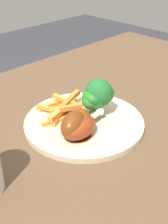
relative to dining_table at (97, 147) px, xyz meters
name	(u,v)px	position (x,y,z in m)	size (l,w,h in m)	color
dining_table	(97,147)	(0.00, 0.00, 0.00)	(1.20, 0.73, 0.71)	brown
dinner_plate	(84,122)	(-0.06, -0.01, 0.11)	(0.26, 0.26, 0.01)	beige
broccoli_floret_front	(93,98)	(-0.03, -0.01, 0.16)	(0.05, 0.05, 0.07)	#77A35E
broccoli_floret_middle	(94,98)	(-0.03, -0.01, 0.16)	(0.06, 0.06, 0.07)	#84A14A
broccoli_floret_back	(99,94)	(-0.02, -0.02, 0.17)	(0.07, 0.07, 0.08)	#90B659
carrot_fries_pile	(65,108)	(-0.07, 0.04, 0.13)	(0.14, 0.13, 0.03)	orange
chicken_drumstick_near	(80,126)	(-0.10, -0.04, 0.13)	(0.13, 0.07, 0.04)	#5C1E0C
chicken_drumstick_far	(74,124)	(-0.11, -0.04, 0.14)	(0.12, 0.07, 0.05)	#4C1D0A
chicken_drumstick_extra	(79,120)	(-0.09, -0.03, 0.14)	(0.12, 0.08, 0.04)	#62220A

